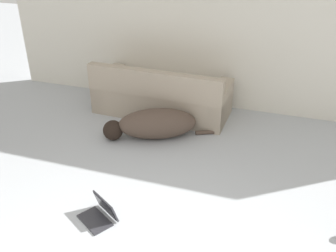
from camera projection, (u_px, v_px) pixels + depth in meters
wall_back at (236, 18)px, 5.28m from camera, size 7.33×0.06×2.76m
couch at (161, 98)px, 5.61m from camera, size 2.03×0.89×0.78m
dog at (154, 124)px, 5.00m from camera, size 1.45×0.84×0.41m
laptop_open at (101, 212)px, 3.67m from camera, size 0.44×0.42×0.22m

